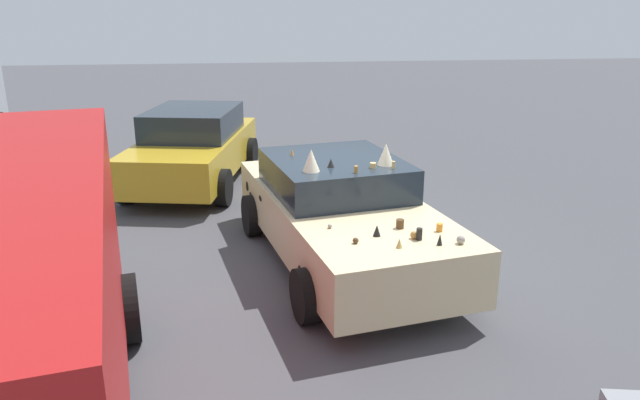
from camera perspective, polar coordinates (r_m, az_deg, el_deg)
name	(u,v)px	position (r m, az deg, el deg)	size (l,w,h in m)	color
ground_plane	(342,262)	(8.31, 2.06, -5.83)	(60.00, 60.00, 0.00)	#47474C
art_car_decorated	(341,212)	(8.11, 1.97, -1.15)	(4.77, 2.69, 1.66)	beige
parked_sedan_row_back_far	(193,147)	(11.95, -11.83, 4.94)	(4.37, 2.57, 1.46)	gold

